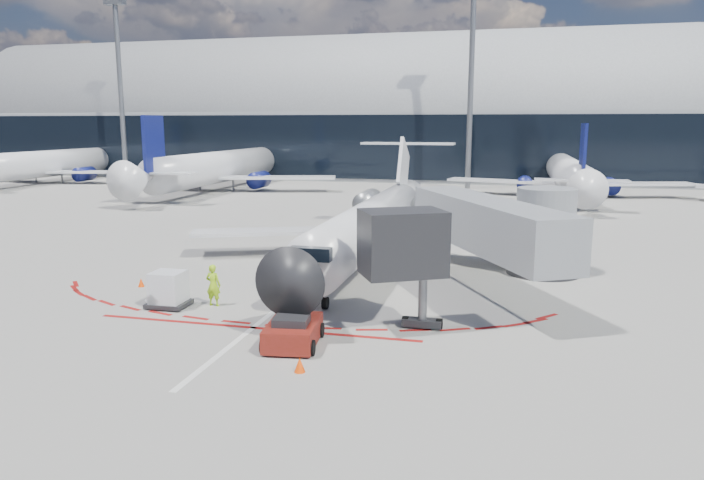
% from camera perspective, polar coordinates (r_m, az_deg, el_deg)
% --- Properties ---
extents(ground, '(260.00, 260.00, 0.00)m').
position_cam_1_polar(ground, '(36.79, -2.06, -2.45)').
color(ground, gray).
rests_on(ground, ground).
extents(apron_centerline, '(0.25, 40.00, 0.01)m').
position_cam_1_polar(apron_centerline, '(38.67, -1.25, -1.80)').
color(apron_centerline, silver).
rests_on(apron_centerline, ground).
extents(apron_stop_bar, '(14.00, 0.25, 0.01)m').
position_cam_1_polar(apron_stop_bar, '(26.32, -8.97, -7.88)').
color(apron_stop_bar, maroon).
rests_on(apron_stop_bar, ground).
extents(terminal_building, '(150.00, 24.15, 24.00)m').
position_cam_1_polar(terminal_building, '(99.93, 8.31, 10.57)').
color(terminal_building, '#9C9FA2').
rests_on(terminal_building, ground).
extents(jet_bridge, '(10.03, 15.20, 4.90)m').
position_cam_1_polar(jet_bridge, '(31.89, 13.55, 0.76)').
color(jet_bridge, gray).
rests_on(jet_bridge, ground).
extents(light_mast_west, '(0.70, 0.70, 25.00)m').
position_cam_1_polar(light_mast_west, '(99.13, -20.27, 12.34)').
color(light_mast_west, slate).
rests_on(light_mast_west, ground).
extents(light_mast_centre, '(0.70, 0.70, 25.00)m').
position_cam_1_polar(light_mast_centre, '(82.72, 10.74, 13.29)').
color(light_mast_centre, slate).
rests_on(light_mast_centre, ground).
extents(regional_jet, '(23.68, 29.20, 7.31)m').
position_cam_1_polar(regional_jet, '(38.10, 2.00, 1.74)').
color(regional_jet, silver).
rests_on(regional_jet, ground).
extents(pushback_tug, '(2.28, 4.71, 1.20)m').
position_cam_1_polar(pushback_tug, '(23.99, -5.38, -8.30)').
color(pushback_tug, '#62170E').
rests_on(pushback_tug, ground).
extents(ramp_worker, '(0.73, 0.50, 1.95)m').
position_cam_1_polar(ramp_worker, '(29.50, -12.50, -4.02)').
color(ramp_worker, '#9EDB17').
rests_on(ramp_worker, ground).
extents(uld_container, '(1.78, 1.52, 1.65)m').
position_cam_1_polar(uld_container, '(29.81, -16.36, -4.36)').
color(uld_container, black).
rests_on(uld_container, ground).
extents(safety_cone_left, '(0.32, 0.32, 0.44)m').
position_cam_1_polar(safety_cone_left, '(34.05, -18.62, -3.68)').
color(safety_cone_left, '#FF4405').
rests_on(safety_cone_left, ground).
extents(safety_cone_right, '(0.38, 0.38, 0.52)m').
position_cam_1_polar(safety_cone_right, '(21.60, -4.78, -11.23)').
color(safety_cone_right, '#FF4405').
rests_on(safety_cone_right, ground).
extents(bg_airliner_0, '(33.09, 35.04, 10.71)m').
position_cam_1_polar(bg_airliner_0, '(99.43, -25.69, 7.82)').
color(bg_airliner_0, silver).
rests_on(bg_airliner_0, ground).
extents(bg_airliner_1, '(35.19, 37.26, 11.38)m').
position_cam_1_polar(bg_airliner_1, '(81.20, -12.03, 8.49)').
color(bg_airliner_1, silver).
rests_on(bg_airliner_1, ground).
extents(bg_airliner_2, '(32.06, 33.95, 10.37)m').
position_cam_1_polar(bg_airliner_2, '(76.81, 19.14, 7.66)').
color(bg_airliner_2, silver).
rests_on(bg_airliner_2, ground).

